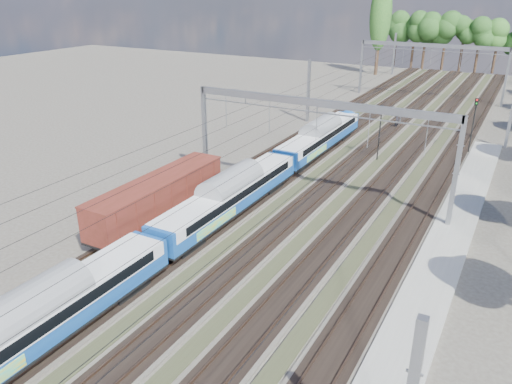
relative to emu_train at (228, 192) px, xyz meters
The scene contains 10 objects.
track_bed 22.61m from the emu_train, 78.47° to the left, with size 21.00×130.00×0.34m.
platform 16.90m from the emu_train, 10.16° to the right, with size 3.00×70.00×0.30m, color gray.
catenary 30.39m from the emu_train, 80.77° to the left, with size 25.65×130.00×9.00m.
tree_belt 73.93m from the emu_train, 82.56° to the left, with size 40.50×99.11×11.65m.
poplar 76.31m from the emu_train, 97.59° to the left, with size 4.40×4.40×19.04m.
emu_train is the anchor object (origin of this frame).
freight_boxcar 5.53m from the emu_train, 144.59° to the right, with size 2.89×13.96×3.60m.
worker 34.87m from the emu_train, 81.94° to the left, with size 0.70×0.46×1.91m, color black.
signal_near 21.45m from the emu_train, 72.62° to the left, with size 0.43×0.40×6.04m.
signal_far 31.55m from the emu_train, 61.98° to the left, with size 0.43×0.39×6.29m.
Camera 1 is at (15.40, -8.29, 17.78)m, focal length 35.00 mm.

